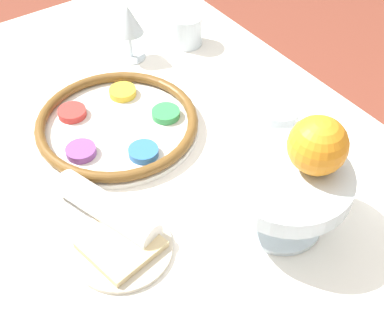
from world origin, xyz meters
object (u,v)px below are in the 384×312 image
at_px(bread_plate, 122,247).
at_px(orange_fruit, 318,145).
at_px(wine_glass, 128,22).
at_px(napkin_roll, 107,209).
at_px(cup_far, 278,123).
at_px(cup_mid, 186,30).
at_px(seder_plate, 117,124).
at_px(fruit_stand, 286,185).

bearing_deg(bread_plate, orange_fruit, 67.95).
height_order(wine_glass, bread_plate, wine_glass).
xyz_separation_m(wine_glass, napkin_roll, (0.37, -0.26, -0.07)).
height_order(orange_fruit, cup_far, orange_fruit).
relative_size(bread_plate, cup_mid, 2.16).
xyz_separation_m(seder_plate, napkin_roll, (0.18, -0.12, 0.01)).
height_order(seder_plate, orange_fruit, orange_fruit).
xyz_separation_m(orange_fruit, cup_far, (-0.17, 0.09, -0.13)).
relative_size(fruit_stand, orange_fruit, 2.23).
distance_m(napkin_roll, cup_mid, 0.53).
xyz_separation_m(wine_glass, cup_mid, (0.02, 0.13, -0.06)).
bearing_deg(orange_fruit, fruit_stand, -107.14).
distance_m(wine_glass, cup_far, 0.40).
height_order(fruit_stand, bread_plate, fruit_stand).
distance_m(wine_glass, napkin_roll, 0.46).
xyz_separation_m(wine_glass, cup_far, (0.38, 0.09, -0.06)).
bearing_deg(seder_plate, cup_mid, 121.70).
bearing_deg(fruit_stand, cup_mid, 161.41).
distance_m(bread_plate, cup_mid, 0.59).
xyz_separation_m(bread_plate, cup_mid, (-0.42, 0.41, 0.03)).
height_order(fruit_stand, orange_fruit, orange_fruit).
xyz_separation_m(napkin_roll, cup_mid, (-0.35, 0.40, 0.01)).
bearing_deg(wine_glass, cup_mid, 80.23).
distance_m(fruit_stand, orange_fruit, 0.08).
relative_size(seder_plate, cup_mid, 4.21).
height_order(napkin_roll, cup_mid, cup_mid).
xyz_separation_m(seder_plate, bread_plate, (0.25, -0.13, -0.01)).
xyz_separation_m(seder_plate, wine_glass, (-0.19, 0.14, 0.08)).
height_order(wine_glass, fruit_stand, wine_glass).
distance_m(seder_plate, cup_far, 0.30).
height_order(napkin_roll, cup_far, cup_far).
bearing_deg(cup_far, bread_plate, -80.99).
relative_size(seder_plate, bread_plate, 1.95).
relative_size(wine_glass, cup_far, 1.76).
xyz_separation_m(fruit_stand, orange_fruit, (0.01, 0.04, 0.07)).
distance_m(orange_fruit, cup_far, 0.23).
relative_size(wine_glass, napkin_roll, 0.64).
bearing_deg(cup_mid, wine_glass, -99.77).
bearing_deg(fruit_stand, orange_fruit, 72.86).
height_order(seder_plate, fruit_stand, fruit_stand).
height_order(wine_glass, orange_fruit, orange_fruit).
bearing_deg(wine_glass, bread_plate, -32.10).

